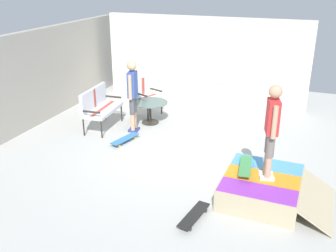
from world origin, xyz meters
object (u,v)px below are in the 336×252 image
object	(u,v)px
person_skater	(272,126)
skate_ramp	(263,187)
patio_chair_near_house	(145,92)
patio_bench	(98,104)
skateboard_by_bench	(125,139)
skateboard_spare	(194,215)
person_watching	(133,91)
skateboard_on_ramp	(245,166)
patio_table	(150,108)

from	to	relation	value
person_skater	skate_ramp	bearing A→B (deg)	87.32
patio_chair_near_house	person_skater	world-z (taller)	person_skater
patio_chair_near_house	patio_bench	bearing A→B (deg)	153.84
skateboard_by_bench	skateboard_spare	xyz separation A→B (m)	(-2.27, -2.37, 0.00)
skate_ramp	person_watching	xyz separation A→B (m)	(1.95, 3.41, 0.83)
person_watching	person_skater	world-z (taller)	person_skater
patio_chair_near_house	skateboard_on_ramp	world-z (taller)	patio_chair_near_house
skate_ramp	patio_table	xyz separation A→B (m)	(2.58, 3.24, 0.20)
patio_table	patio_chair_near_house	bearing A→B (deg)	33.12
patio_bench	skateboard_on_ramp	distance (m)	4.32
skateboard_spare	patio_table	bearing A→B (deg)	32.57
person_watching	skate_ramp	bearing A→B (deg)	-119.80
skateboard_on_ramp	skateboard_spare	bearing A→B (deg)	153.03
patio_bench	patio_table	distance (m)	1.32
person_watching	skateboard_by_bench	world-z (taller)	person_watching
person_watching	skateboard_on_ramp	size ratio (longest dim) A/B	2.15
patio_chair_near_house	patio_table	bearing A→B (deg)	-146.88
patio_bench	patio_chair_near_house	bearing A→B (deg)	-26.16
patio_chair_near_house	person_watching	size ratio (longest dim) A/B	0.58
patio_table	person_watching	world-z (taller)	person_watching
skate_ramp	patio_chair_near_house	world-z (taller)	patio_chair_near_house
patio_chair_near_house	skateboard_by_bench	xyz separation A→B (m)	(-1.95, -0.34, -0.53)
person_skater	skateboard_by_bench	world-z (taller)	person_skater
patio_table	person_watching	distance (m)	0.91
patio_bench	skateboard_on_ramp	world-z (taller)	patio_bench
patio_bench	patio_chair_near_house	world-z (taller)	same
patio_bench	skateboard_spare	world-z (taller)	patio_bench
skate_ramp	patio_table	bearing A→B (deg)	51.44
patio_bench	skateboard_on_ramp	size ratio (longest dim) A/B	1.57
patio_bench	person_watching	bearing A→B (deg)	-82.41
person_skater	skateboard_on_ramp	distance (m)	0.94
patio_chair_near_house	person_watching	distance (m)	1.33
skateboard_spare	skateboard_on_ramp	bearing A→B (deg)	-26.97
person_watching	person_skater	bearing A→B (deg)	-119.60
skate_ramp	skateboard_by_bench	bearing A→B (deg)	69.37
skate_ramp	patio_table	world-z (taller)	patio_table
patio_chair_near_house	skateboard_on_ramp	distance (m)	4.51
patio_bench	person_skater	world-z (taller)	person_skater
skateboard_by_bench	person_skater	bearing A→B (deg)	-110.48
skateboard_by_bench	skateboard_on_ramp	bearing A→B (deg)	-111.09
skateboard_by_bench	skateboard_on_ramp	distance (m)	3.19
patio_table	skateboard_on_ramp	distance (m)	3.80
skate_ramp	skateboard_spare	xyz separation A→B (m)	(-1.03, 0.93, -0.12)
skateboard_spare	skateboard_on_ramp	distance (m)	1.34
person_skater	patio_bench	bearing A→B (deg)	67.07
person_watching	patio_table	bearing A→B (deg)	-15.51
patio_bench	skateboard_on_ramp	bearing A→B (deg)	-113.60
patio_chair_near_house	patio_table	world-z (taller)	patio_chair_near_house
skateboard_spare	patio_chair_near_house	bearing A→B (deg)	32.65
skateboard_on_ramp	skateboard_by_bench	bearing A→B (deg)	68.91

